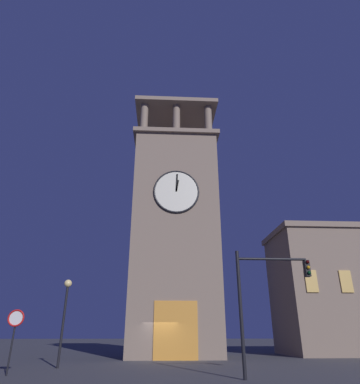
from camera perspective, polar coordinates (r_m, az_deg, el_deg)
The scene contains 5 objects.
ground_plane at distance 26.00m, azimuth -3.47°, elevation -26.72°, with size 200.00×200.00×0.00m, color #424247.
clocktower at distance 30.53m, azimuth -0.92°, elevation -7.30°, with size 7.91×7.15×24.53m.
traffic_signal_near at distance 16.24m, azimuth 14.09°, elevation -15.79°, with size 3.44×0.41×5.34m.
street_lamp at distance 21.69m, azimuth -18.87°, elevation -17.57°, with size 0.44×0.44×4.73m.
no_horn_sign at distance 18.69m, azimuth -26.20°, elevation -19.35°, with size 0.78×0.14×2.82m.
Camera 1 is at (-0.02, 25.94, 1.77)m, focal length 31.41 mm.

